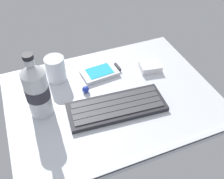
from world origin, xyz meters
The scene contains 7 objects.
ground_plane centered at (0.00, -0.23, -0.99)cm, with size 64.00×48.00×2.80cm.
keyboard centered at (-0.63, -5.28, 0.81)cm, with size 29.78×13.26×1.70cm.
handheld_device centered at (0.66, 11.51, 0.73)cm, with size 13.24×8.60×1.50cm.
juice_cup centered at (-13.95, 14.49, 3.91)cm, with size 6.40×6.40×8.50cm.
water_bottle centered at (-21.36, 1.58, 9.01)cm, with size 6.73×6.73×20.80cm.
charger_block centered at (17.21, 7.42, 1.20)cm, with size 7.00×5.60×2.40cm, color white.
trackball_mouse centered at (-7.00, 5.00, 1.10)cm, with size 2.20×2.20×2.20cm, color #2338B2.
Camera 1 is at (-21.36, -53.70, 58.30)cm, focal length 42.10 mm.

